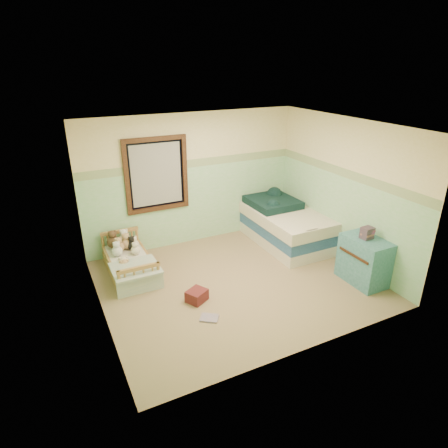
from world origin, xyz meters
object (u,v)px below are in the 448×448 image
plush_floor_cream (124,269)px  red_pillow (197,296)px  dresser (364,260)px  twin_bed_frame (281,235)px  floor_book (209,318)px  plush_floor_tan (125,273)px  toddler_bed_frame (130,269)px

plush_floor_cream → red_pillow: (0.80, -1.22, -0.03)m
dresser → red_pillow: size_ratio=2.70×
twin_bed_frame → red_pillow: bearing=-152.8°
red_pillow → twin_bed_frame: bearing=27.2°
floor_book → plush_floor_tan: bearing=152.7°
twin_bed_frame → red_pillow: 2.62m
plush_floor_cream → dresser: bearing=-28.9°
plush_floor_cream → dresser: dresser is taller
toddler_bed_frame → twin_bed_frame: twin_bed_frame is taller
twin_bed_frame → dresser: 1.92m
toddler_bed_frame → plush_floor_cream: 0.12m
twin_bed_frame → toddler_bed_frame: bearing=178.8°
plush_floor_tan → red_pillow: bearing=-53.4°
red_pillow → floor_book: (-0.01, -0.49, -0.08)m
plush_floor_tan → floor_book: (0.80, -1.58, -0.11)m
toddler_bed_frame → red_pillow: size_ratio=4.75×
plush_floor_cream → dresser: 3.94m
twin_bed_frame → plush_floor_cream: bearing=179.5°
dresser → floor_book: bearing=175.9°
plush_floor_tan → twin_bed_frame: 3.15m
plush_floor_cream → plush_floor_tan: 0.13m
red_pillow → plush_floor_tan: bearing=126.6°
plush_floor_cream → plush_floor_tan: plush_floor_tan is taller
twin_bed_frame → dresser: size_ratio=2.72×
plush_floor_cream → twin_bed_frame: plush_floor_cream is taller
plush_floor_tan → twin_bed_frame: plush_floor_tan is taller
plush_floor_cream → red_pillow: bearing=-56.7°
plush_floor_tan → red_pillow: size_ratio=0.86×
plush_floor_tan → floor_book: 1.78m
plush_floor_cream → toddler_bed_frame: bearing=18.9°
plush_floor_tan → toddler_bed_frame: bearing=53.5°
plush_floor_tan → floor_book: bearing=-63.1°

